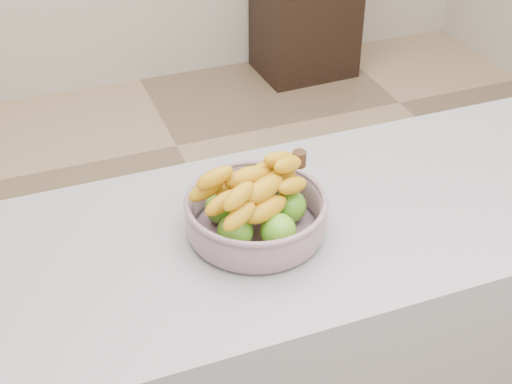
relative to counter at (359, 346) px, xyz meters
The scene contains 3 objects.
ground 0.73m from the counter, 90.00° to the left, with size 4.00×4.00×0.00m, color tan.
counter is the anchor object (origin of this frame).
fruit_bowl 0.57m from the counter, behind, with size 0.29×0.29×0.15m.
Camera 1 is at (-0.69, -1.65, 1.82)m, focal length 50.00 mm.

